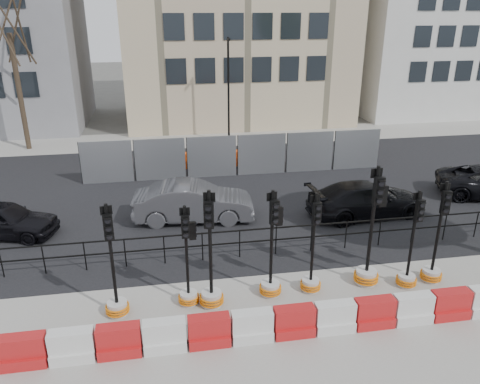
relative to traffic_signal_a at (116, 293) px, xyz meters
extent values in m
plane|color=#51514C|center=(4.89, 1.23, -0.66)|extent=(120.00, 120.00, 0.00)
cube|color=gray|center=(4.89, -1.77, -0.65)|extent=(40.00, 6.00, 0.02)
cube|color=black|center=(4.89, 8.23, -0.65)|extent=(40.00, 14.00, 0.03)
cube|color=gray|center=(4.89, 17.23, -0.65)|extent=(40.00, 4.00, 0.02)
cube|color=silver|center=(21.89, 23.23, 7.34)|extent=(12.00, 9.00, 16.00)
cylinder|color=black|center=(-3.51, 2.43, -0.16)|extent=(0.04, 0.04, 1.00)
cylinder|color=black|center=(-2.31, 2.43, -0.16)|extent=(0.04, 0.04, 1.00)
cylinder|color=black|center=(-1.11, 2.43, -0.16)|extent=(0.04, 0.04, 1.00)
cylinder|color=black|center=(0.09, 2.43, -0.16)|extent=(0.04, 0.04, 1.00)
cylinder|color=black|center=(1.29, 2.43, -0.16)|extent=(0.04, 0.04, 1.00)
cylinder|color=black|center=(2.49, 2.43, -0.16)|extent=(0.04, 0.04, 1.00)
cylinder|color=black|center=(3.69, 2.43, -0.16)|extent=(0.04, 0.04, 1.00)
cylinder|color=black|center=(4.89, 2.43, -0.16)|extent=(0.04, 0.04, 1.00)
cylinder|color=black|center=(6.09, 2.43, -0.16)|extent=(0.04, 0.04, 1.00)
cylinder|color=black|center=(7.29, 2.43, -0.16)|extent=(0.04, 0.04, 1.00)
cylinder|color=black|center=(8.49, 2.43, -0.16)|extent=(0.04, 0.04, 1.00)
cylinder|color=black|center=(9.69, 2.43, -0.16)|extent=(0.04, 0.04, 1.00)
cylinder|color=black|center=(10.89, 2.43, -0.16)|extent=(0.04, 0.04, 1.00)
cylinder|color=black|center=(12.09, 2.43, -0.16)|extent=(0.04, 0.04, 1.00)
cube|color=black|center=(4.89, 2.43, 0.32)|extent=(18.00, 0.04, 0.04)
cube|color=black|center=(4.89, 2.43, -0.11)|extent=(18.00, 0.04, 0.04)
cube|color=#919499|center=(-1.11, 10.23, 0.34)|extent=(2.30, 0.05, 2.00)
cylinder|color=black|center=(-2.26, 10.23, 0.34)|extent=(0.05, 0.05, 2.00)
cube|color=#919499|center=(1.29, 10.23, 0.34)|extent=(2.30, 0.05, 2.00)
cylinder|color=black|center=(0.14, 10.23, 0.34)|extent=(0.05, 0.05, 2.00)
cube|color=#919499|center=(3.69, 10.23, 0.34)|extent=(2.30, 0.05, 2.00)
cylinder|color=black|center=(2.54, 10.23, 0.34)|extent=(0.05, 0.05, 2.00)
cube|color=#919499|center=(6.09, 10.23, 0.34)|extent=(2.30, 0.05, 2.00)
cylinder|color=black|center=(4.94, 10.23, 0.34)|extent=(0.05, 0.05, 2.00)
cube|color=#919499|center=(8.49, 10.23, 0.34)|extent=(2.30, 0.05, 2.00)
cylinder|color=black|center=(7.34, 10.23, 0.34)|extent=(0.05, 0.05, 2.00)
cube|color=#919499|center=(10.89, 10.23, 0.34)|extent=(2.30, 0.05, 2.00)
cylinder|color=black|center=(9.74, 10.23, 0.34)|extent=(0.05, 0.05, 2.00)
cube|color=#FD4410|center=(0.89, 11.73, -0.26)|extent=(1.00, 0.40, 0.80)
cube|color=#FD4410|center=(2.89, 11.73, -0.26)|extent=(1.00, 0.40, 0.80)
cube|color=#FD4410|center=(4.89, 11.73, -0.26)|extent=(1.00, 0.40, 0.80)
cube|color=#FD4410|center=(6.89, 11.73, -0.26)|extent=(1.00, 0.40, 0.80)
cylinder|color=black|center=(5.39, 16.23, 2.34)|extent=(0.12, 0.12, 6.00)
cube|color=black|center=(5.39, 15.98, 5.24)|extent=(0.12, 0.50, 0.12)
cylinder|color=#473828|center=(-6.11, 16.73, 2.49)|extent=(0.28, 0.28, 6.30)
cube|color=red|center=(-1.94, -1.57, -0.51)|extent=(1.00, 0.50, 0.30)
cube|color=red|center=(-1.94, -1.57, -0.11)|extent=(1.00, 0.35, 0.50)
cube|color=silver|center=(-0.89, -1.57, -0.51)|extent=(1.00, 0.50, 0.30)
cube|color=silver|center=(-0.89, -1.57, -0.11)|extent=(1.00, 0.35, 0.50)
cube|color=red|center=(0.16, -1.57, -0.51)|extent=(1.00, 0.50, 0.30)
cube|color=red|center=(0.16, -1.57, -0.11)|extent=(1.00, 0.35, 0.50)
cube|color=silver|center=(1.21, -1.57, -0.51)|extent=(1.00, 0.50, 0.30)
cube|color=silver|center=(1.21, -1.57, -0.11)|extent=(1.00, 0.35, 0.50)
cube|color=red|center=(2.26, -1.57, -0.51)|extent=(1.00, 0.50, 0.30)
cube|color=red|center=(2.26, -1.57, -0.11)|extent=(1.00, 0.35, 0.50)
cube|color=silver|center=(3.31, -1.57, -0.51)|extent=(1.00, 0.50, 0.30)
cube|color=silver|center=(3.31, -1.57, -0.11)|extent=(1.00, 0.35, 0.50)
cube|color=red|center=(4.36, -1.57, -0.51)|extent=(1.00, 0.50, 0.30)
cube|color=red|center=(4.36, -1.57, -0.11)|extent=(1.00, 0.35, 0.50)
cube|color=silver|center=(5.41, -1.57, -0.51)|extent=(1.00, 0.50, 0.30)
cube|color=silver|center=(5.41, -1.57, -0.11)|extent=(1.00, 0.35, 0.50)
cube|color=red|center=(6.46, -1.57, -0.51)|extent=(1.00, 0.50, 0.30)
cube|color=red|center=(6.46, -1.57, -0.11)|extent=(1.00, 0.35, 0.50)
cube|color=silver|center=(7.51, -1.57, -0.51)|extent=(1.00, 0.50, 0.30)
cube|color=silver|center=(7.51, -1.57, -0.11)|extent=(1.00, 0.35, 0.50)
cube|color=red|center=(8.56, -1.57, -0.51)|extent=(1.00, 0.50, 0.30)
cube|color=red|center=(8.56, -1.57, -0.11)|extent=(1.00, 0.35, 0.50)
cylinder|color=silver|center=(0.00, 0.01, -0.47)|extent=(0.52, 0.52, 0.39)
torus|color=orange|center=(0.00, 0.01, -0.54)|extent=(0.63, 0.63, 0.05)
torus|color=orange|center=(0.00, 0.01, -0.47)|extent=(0.63, 0.63, 0.05)
torus|color=orange|center=(0.00, 0.01, -0.39)|extent=(0.63, 0.63, 0.05)
cylinder|color=black|center=(0.00, 0.01, 1.08)|extent=(0.09, 0.09, 2.91)
cube|color=black|center=(0.02, -0.10, 1.96)|extent=(0.25, 0.17, 0.68)
cylinder|color=black|center=(0.03, -0.18, 1.74)|extent=(0.15, 0.07, 0.15)
cylinder|color=black|center=(0.03, -0.18, 1.96)|extent=(0.15, 0.07, 0.15)
cylinder|color=black|center=(0.03, -0.18, 2.17)|extent=(0.15, 0.07, 0.15)
cube|color=black|center=(-0.01, 0.07, 2.34)|extent=(0.29, 0.08, 0.23)
cylinder|color=silver|center=(1.89, 0.18, -0.48)|extent=(0.48, 0.48, 0.36)
torus|color=orange|center=(1.89, 0.18, -0.55)|extent=(0.58, 0.58, 0.04)
torus|color=orange|center=(1.89, 0.18, -0.48)|extent=(0.58, 0.58, 0.04)
torus|color=orange|center=(1.89, 0.18, -0.41)|extent=(0.58, 0.58, 0.04)
cylinder|color=black|center=(1.89, 0.18, 0.94)|extent=(0.08, 0.08, 2.66)
cube|color=black|center=(1.89, 0.08, 1.74)|extent=(0.21, 0.13, 0.62)
cylinder|color=black|center=(1.89, 0.01, 1.54)|extent=(0.13, 0.05, 0.13)
cylinder|color=black|center=(1.89, 0.01, 1.74)|extent=(0.13, 0.05, 0.13)
cylinder|color=black|center=(1.89, 0.01, 1.93)|extent=(0.13, 0.05, 0.13)
cube|color=black|center=(1.89, 0.24, 2.09)|extent=(0.27, 0.03, 0.21)
cube|color=black|center=(2.07, 0.18, 1.56)|extent=(0.18, 0.12, 0.49)
cylinder|color=silver|center=(2.50, 0.01, -0.46)|extent=(0.55, 0.55, 0.41)
torus|color=orange|center=(2.50, 0.01, -0.54)|extent=(0.67, 0.67, 0.05)
torus|color=orange|center=(2.50, 0.01, -0.46)|extent=(0.67, 0.67, 0.05)
torus|color=orange|center=(2.50, 0.01, -0.37)|extent=(0.67, 0.67, 0.05)
cylinder|color=black|center=(2.50, 0.01, 1.18)|extent=(0.09, 0.09, 3.07)
cube|color=black|center=(2.47, -0.11, 2.11)|extent=(0.27, 0.20, 0.72)
cylinder|color=black|center=(2.45, -0.19, 1.88)|extent=(0.16, 0.08, 0.15)
cylinder|color=black|center=(2.45, -0.19, 2.11)|extent=(0.16, 0.08, 0.15)
cylinder|color=black|center=(2.45, -0.19, 2.33)|extent=(0.16, 0.08, 0.15)
cube|color=black|center=(2.51, 0.07, 2.52)|extent=(0.31, 0.10, 0.25)
cylinder|color=silver|center=(4.19, 0.23, -0.47)|extent=(0.52, 0.52, 0.39)
torus|color=orange|center=(4.19, 0.23, -0.54)|extent=(0.63, 0.63, 0.05)
torus|color=orange|center=(4.19, 0.23, -0.47)|extent=(0.63, 0.63, 0.05)
torus|color=orange|center=(4.19, 0.23, -0.39)|extent=(0.63, 0.63, 0.05)
cylinder|color=black|center=(4.19, 0.23, 1.08)|extent=(0.09, 0.09, 2.89)
cube|color=black|center=(4.22, 0.12, 1.94)|extent=(0.26, 0.18, 0.68)
cylinder|color=black|center=(4.23, 0.04, 1.73)|extent=(0.15, 0.08, 0.14)
cylinder|color=black|center=(4.23, 0.04, 1.94)|extent=(0.15, 0.08, 0.14)
cylinder|color=black|center=(4.23, 0.04, 2.16)|extent=(0.15, 0.08, 0.14)
cube|color=black|center=(4.18, 0.29, 2.33)|extent=(0.29, 0.09, 0.23)
cube|color=black|center=(4.38, 0.27, 1.75)|extent=(0.22, 0.16, 0.53)
cylinder|color=silver|center=(5.38, 0.24, -0.48)|extent=(0.49, 0.49, 0.37)
torus|color=orange|center=(5.38, 0.24, -0.55)|extent=(0.60, 0.60, 0.05)
torus|color=orange|center=(5.38, 0.24, -0.48)|extent=(0.60, 0.60, 0.05)
torus|color=orange|center=(5.38, 0.24, -0.40)|extent=(0.60, 0.60, 0.05)
cylinder|color=black|center=(5.38, 0.24, 0.99)|extent=(0.08, 0.08, 2.75)
cube|color=black|center=(5.39, 0.13, 1.81)|extent=(0.23, 0.15, 0.64)
cylinder|color=black|center=(5.40, 0.06, 1.61)|extent=(0.14, 0.06, 0.14)
cylinder|color=black|center=(5.40, 0.06, 1.81)|extent=(0.14, 0.06, 0.14)
cylinder|color=black|center=(5.40, 0.06, 2.01)|extent=(0.14, 0.06, 0.14)
cube|color=black|center=(5.37, 0.29, 2.18)|extent=(0.28, 0.06, 0.22)
cylinder|color=silver|center=(7.10, 0.32, -0.44)|extent=(0.60, 0.60, 0.44)
torus|color=orange|center=(7.10, 0.32, -0.53)|extent=(0.72, 0.72, 0.06)
torus|color=orange|center=(7.10, 0.32, -0.44)|extent=(0.72, 0.72, 0.06)
torus|color=orange|center=(7.10, 0.32, -0.35)|extent=(0.72, 0.72, 0.06)
cylinder|color=black|center=(7.10, 0.32, 1.33)|extent=(0.10, 0.10, 3.32)
cube|color=black|center=(7.11, 0.19, 2.33)|extent=(0.27, 0.17, 0.78)
cylinder|color=black|center=(7.11, 0.10, 2.09)|extent=(0.17, 0.07, 0.17)
cylinder|color=black|center=(7.11, 0.10, 2.33)|extent=(0.17, 0.07, 0.17)
cylinder|color=black|center=(7.11, 0.10, 2.57)|extent=(0.17, 0.07, 0.17)
cube|color=black|center=(7.10, 0.39, 2.77)|extent=(0.33, 0.05, 0.27)
cube|color=black|center=(7.32, 0.33, 2.11)|extent=(0.23, 0.16, 0.61)
cylinder|color=silver|center=(8.21, -0.01, -0.48)|extent=(0.49, 0.49, 0.36)
torus|color=orange|center=(8.21, -0.01, -0.55)|extent=(0.59, 0.59, 0.05)
torus|color=orange|center=(8.21, -0.01, -0.48)|extent=(0.59, 0.59, 0.05)
torus|color=orange|center=(8.21, -0.01, -0.41)|extent=(0.59, 0.59, 0.05)
cylinder|color=black|center=(8.21, -0.01, 0.97)|extent=(0.08, 0.08, 2.72)
cube|color=black|center=(8.22, -0.11, 1.79)|extent=(0.23, 0.15, 0.64)
cylinder|color=black|center=(8.23, -0.19, 1.59)|extent=(0.14, 0.06, 0.14)
cylinder|color=black|center=(8.23, -0.19, 1.79)|extent=(0.14, 0.06, 0.14)
cylinder|color=black|center=(8.23, -0.19, 1.99)|extent=(0.14, 0.06, 0.14)
cube|color=black|center=(8.20, 0.05, 2.16)|extent=(0.27, 0.06, 0.22)
cylinder|color=silver|center=(9.06, 0.12, -0.47)|extent=(0.52, 0.52, 0.38)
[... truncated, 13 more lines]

